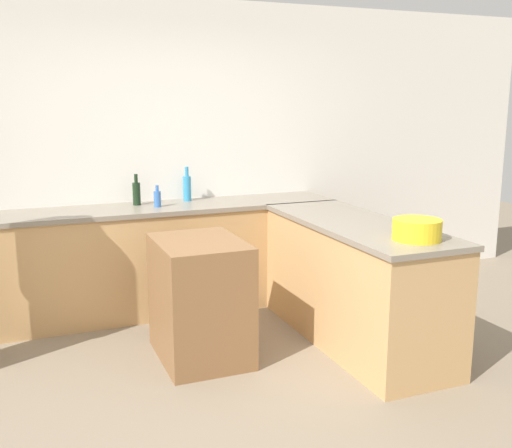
# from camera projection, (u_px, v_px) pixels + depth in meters

# --- Properties ---
(ground_plane) EXTENTS (14.00, 14.00, 0.00)m
(ground_plane) POSITION_uv_depth(u_px,v_px,m) (239.00, 398.00, 3.75)
(ground_plane) COLOR gray
(wall_back) EXTENTS (8.00, 0.06, 2.70)m
(wall_back) POSITION_uv_depth(u_px,v_px,m) (157.00, 154.00, 5.36)
(wall_back) COLOR white
(wall_back) RESTS_ON ground_plane
(counter_back) EXTENTS (2.98, 0.61, 0.94)m
(counter_back) POSITION_uv_depth(u_px,v_px,m) (169.00, 258.00, 5.24)
(counter_back) COLOR tan
(counter_back) RESTS_ON ground_plane
(counter_peninsula) EXTENTS (0.69, 1.89, 0.94)m
(counter_peninsula) POSITION_uv_depth(u_px,v_px,m) (355.00, 282.00, 4.56)
(counter_peninsula) COLOR tan
(counter_peninsula) RESTS_ON ground_plane
(island_table) EXTENTS (0.59, 0.77, 0.86)m
(island_table) POSITION_uv_depth(u_px,v_px,m) (200.00, 299.00, 4.27)
(island_table) COLOR brown
(island_table) RESTS_ON ground_plane
(mixing_bowl) EXTENTS (0.32, 0.32, 0.14)m
(mixing_bowl) POSITION_uv_depth(u_px,v_px,m) (417.00, 229.00, 3.88)
(mixing_bowl) COLOR yellow
(mixing_bowl) RESTS_ON counter_peninsula
(dish_soap_bottle) EXTENTS (0.07, 0.07, 0.31)m
(dish_soap_bottle) POSITION_uv_depth(u_px,v_px,m) (187.00, 187.00, 5.36)
(dish_soap_bottle) COLOR #338CBF
(dish_soap_bottle) RESTS_ON counter_back
(water_bottle_blue) EXTENTS (0.06, 0.06, 0.19)m
(water_bottle_blue) POSITION_uv_depth(u_px,v_px,m) (157.00, 198.00, 5.06)
(water_bottle_blue) COLOR #386BB7
(water_bottle_blue) RESTS_ON counter_back
(wine_bottle_dark) EXTENTS (0.07, 0.07, 0.27)m
(wine_bottle_dark) POSITION_uv_depth(u_px,v_px,m) (137.00, 193.00, 5.15)
(wine_bottle_dark) COLOR black
(wine_bottle_dark) RESTS_ON counter_back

